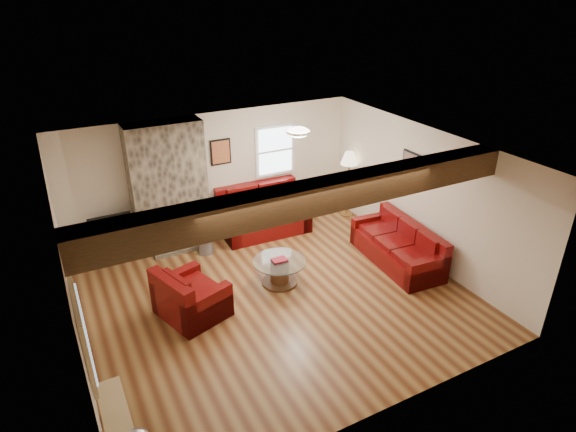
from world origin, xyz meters
name	(u,v)px	position (x,y,z in m)	size (l,w,h in m)	color
room	(275,230)	(0.00, 0.00, 1.25)	(8.00, 8.00, 8.00)	#5A2F18
oak_beam	(318,196)	(0.00, -1.25, 2.31)	(6.00, 0.36, 0.38)	#321E0F
chimney_breast	(169,189)	(-1.00, 2.49, 1.22)	(1.40, 0.67, 2.50)	#322D27
back_window	(275,150)	(1.35, 2.71, 1.55)	(0.90, 0.08, 1.10)	white
hatch_window	(83,334)	(-2.96, -1.50, 1.45)	(0.08, 1.00, 0.90)	tan
ceiling_dome	(298,134)	(0.90, 0.90, 2.44)	(0.40, 0.40, 0.18)	white
artwork_back	(221,152)	(0.15, 2.71, 1.70)	(0.42, 0.06, 0.52)	black
artwork_right	(413,164)	(2.96, 0.30, 1.75)	(0.06, 0.55, 0.42)	black
sofa_three	(397,244)	(2.48, -0.06, 0.38)	(1.97, 0.83, 0.76)	#4A0508
loveseat	(263,210)	(0.83, 2.23, 0.47)	(1.78, 1.03, 0.95)	#4A0508
armchair_red	(191,292)	(-1.37, 0.19, 0.40)	(0.99, 0.87, 0.80)	#4A0508
coffee_table	(280,272)	(0.23, 0.32, 0.23)	(0.92, 0.92, 0.48)	#412515
tv_cabinet	(114,246)	(-2.15, 2.53, 0.25)	(1.00, 0.40, 0.50)	black
television	(110,224)	(-2.15, 2.53, 0.72)	(0.76, 0.10, 0.44)	black
floor_lamp	(349,162)	(2.80, 2.06, 1.26)	(0.38, 0.38, 1.48)	#A88146
pine_bench	(119,432)	(-2.83, -1.78, 0.23)	(0.29, 1.23, 0.46)	tan
coal_bucket	(206,246)	(-0.55, 1.94, 0.14)	(0.31, 0.31, 0.29)	gray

